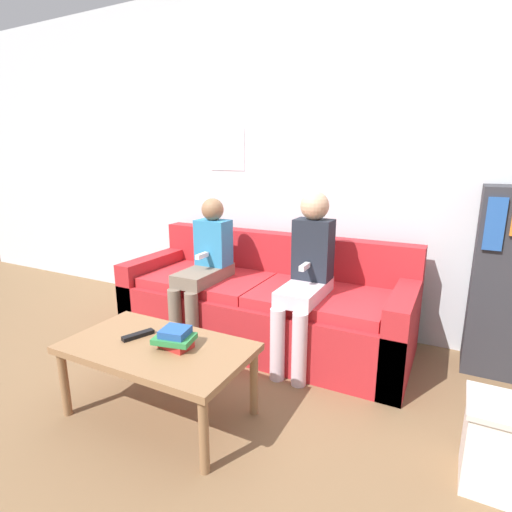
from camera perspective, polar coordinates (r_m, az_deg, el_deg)
ground_plane at (r=2.64m, az=-3.83°, el=-15.99°), size 10.00×10.00×0.00m
wall_back at (r=3.17m, az=5.28°, el=13.66°), size 8.00×0.06×2.60m
couch at (r=2.92m, az=1.21°, el=-7.10°), size 2.05×0.78×0.75m
coffee_table at (r=2.14m, az=-13.91°, el=-13.29°), size 0.95×0.54×0.40m
person_left at (r=2.86m, az=-7.38°, el=-1.21°), size 0.24×0.54×1.03m
person_right at (r=2.52m, az=7.24°, el=-2.19°), size 0.24×0.54×1.11m
tv_remote at (r=2.23m, az=-16.49°, el=-10.78°), size 0.10×0.17×0.02m
book_stack at (r=2.06m, az=-11.50°, el=-11.42°), size 0.22×0.18×0.10m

